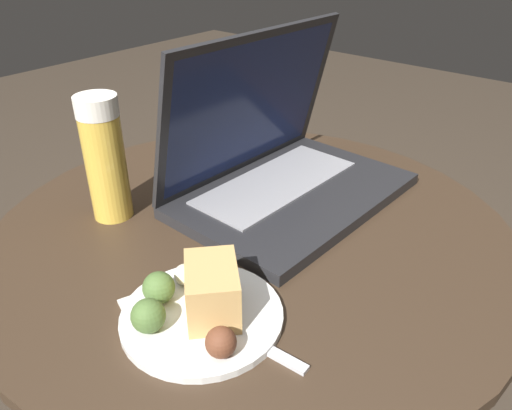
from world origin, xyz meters
name	(u,v)px	position (x,y,z in m)	size (l,w,h in m)	color
table	(253,298)	(0.00, 0.00, 0.40)	(0.76, 0.76, 0.54)	black
napkin	(193,306)	(-0.18, -0.06, 0.54)	(0.18, 0.15, 0.00)	silver
laptop	(279,165)	(0.10, 0.03, 0.59)	(0.38, 0.26, 0.26)	#232326
beer_glass	(105,159)	(-0.11, 0.18, 0.63)	(0.06, 0.06, 0.19)	gold
snack_plate	(199,304)	(-0.19, -0.08, 0.56)	(0.18, 0.18, 0.07)	silver
fork	(228,328)	(-0.18, -0.11, 0.54)	(0.03, 0.18, 0.00)	silver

